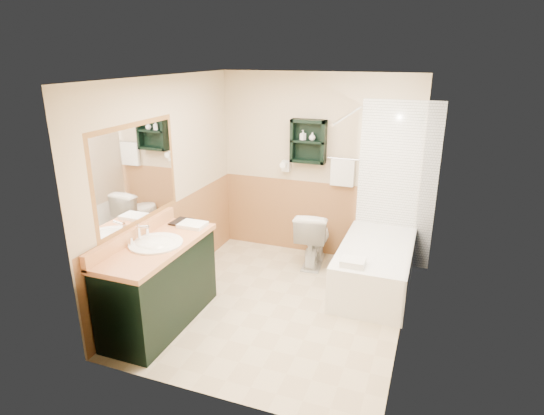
{
  "coord_description": "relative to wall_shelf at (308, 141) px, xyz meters",
  "views": [
    {
      "loc": [
        1.46,
        -4.11,
        2.63
      ],
      "look_at": [
        -0.14,
        0.2,
        1.05
      ],
      "focal_mm": 30.0,
      "sensor_mm": 36.0,
      "label": 1
    }
  ],
  "objects": [
    {
      "name": "wall_shelf",
      "position": [
        0.0,
        0.0,
        0.0
      ],
      "size": [
        0.45,
        0.15,
        0.55
      ],
      "primitive_type": "cube",
      "color": "black",
      "rests_on": "back_wall"
    },
    {
      "name": "bathtub",
      "position": [
        1.03,
        -0.65,
        -1.29
      ],
      "size": [
        0.79,
        1.5,
        0.53
      ],
      "primitive_type": "cube",
      "color": "white",
      "rests_on": "ground"
    },
    {
      "name": "tile_back",
      "position": [
        1.13,
        0.07,
        -0.5
      ],
      "size": [
        0.95,
        0.95,
        2.1
      ],
      "primitive_type": null,
      "color": "white",
      "rests_on": "back_wall"
    },
    {
      "name": "tub_towel",
      "position": [
        0.86,
        -1.23,
        -0.99
      ],
      "size": [
        0.25,
        0.2,
        0.07
      ],
      "primitive_type": "cube",
      "color": "white",
      "rests_on": "bathtub"
    },
    {
      "name": "floor",
      "position": [
        0.1,
        -1.41,
        -1.55
      ],
      "size": [
        3.0,
        3.0,
        0.0
      ],
      "primitive_type": "plane",
      "color": "beige",
      "rests_on": "ground"
    },
    {
      "name": "shower_curtain",
      "position": [
        0.63,
        -0.48,
        -0.4
      ],
      "size": [
        1.05,
        1.05,
        1.7
      ],
      "primitive_type": null,
      "color": "beige",
      "rests_on": "curtain_rod"
    },
    {
      "name": "ceiling",
      "position": [
        0.1,
        -1.41,
        0.87
      ],
      "size": [
        2.6,
        3.0,
        0.04
      ],
      "primitive_type": "cube",
      "color": "white",
      "rests_on": "back_wall"
    },
    {
      "name": "back_wall",
      "position": [
        0.1,
        0.11,
        -0.35
      ],
      "size": [
        2.6,
        0.04,
        2.4
      ],
      "primitive_type": "cube",
      "color": "beige",
      "rests_on": "ground"
    },
    {
      "name": "soap_bottle_a",
      "position": [
        -0.07,
        -0.01,
        0.04
      ],
      "size": [
        0.1,
        0.14,
        0.06
      ],
      "primitive_type": "imported",
      "rotation": [
        0.0,
        0.0,
        -0.43
      ],
      "color": "white",
      "rests_on": "wall_shelf"
    },
    {
      "name": "mirror_frame",
      "position": [
        -1.17,
        -1.96,
        -0.05
      ],
      "size": [
        1.3,
        1.3,
        1.0
      ],
      "primitive_type": null,
      "color": "olive",
      "rests_on": "left_wall"
    },
    {
      "name": "left_wall",
      "position": [
        -1.22,
        -1.41,
        -0.35
      ],
      "size": [
        0.04,
        3.0,
        2.4
      ],
      "primitive_type": "cube",
      "color": "beige",
      "rests_on": "ground"
    },
    {
      "name": "towel_bar",
      "position": [
        0.45,
        0.04,
        -0.2
      ],
      "size": [
        0.4,
        0.06,
        0.4
      ],
      "primitive_type": null,
      "color": "white",
      "rests_on": "back_wall"
    },
    {
      "name": "tile_accent",
      "position": [
        1.37,
        -0.66,
        0.35
      ],
      "size": [
        1.5,
        1.5,
        0.1
      ],
      "primitive_type": null,
      "color": "#13442B",
      "rests_on": "right_wall"
    },
    {
      "name": "curtain_rod",
      "position": [
        0.63,
        -0.66,
        0.45
      ],
      "size": [
        0.03,
        1.6,
        0.03
      ],
      "primitive_type": "cylinder",
      "rotation": [
        1.57,
        0.0,
        0.0
      ],
      "color": "silver",
      "rests_on": "back_wall"
    },
    {
      "name": "mirror_glass",
      "position": [
        -1.17,
        -1.96,
        -0.05
      ],
      "size": [
        1.2,
        1.2,
        0.9
      ],
      "primitive_type": null,
      "color": "white",
      "rests_on": "left_wall"
    },
    {
      "name": "hair_dryer",
      "position": [
        -0.3,
        0.02,
        -0.35
      ],
      "size": [
        0.1,
        0.24,
        0.18
      ],
      "primitive_type": null,
      "color": "white",
      "rests_on": "back_wall"
    },
    {
      "name": "soap_bottle_b",
      "position": [
        0.05,
        -0.01,
        0.06
      ],
      "size": [
        0.1,
        0.12,
        0.08
      ],
      "primitive_type": "imported",
      "rotation": [
        0.0,
        0.0,
        -0.19
      ],
      "color": "white",
      "rests_on": "wall_shelf"
    },
    {
      "name": "vanity_book",
      "position": [
        -1.06,
        -1.54,
        -0.56
      ],
      "size": [
        0.18,
        0.03,
        0.24
      ],
      "primitive_type": "imported",
      "rotation": [
        0.0,
        0.0,
        -0.02
      ],
      "color": "black",
      "rests_on": "vanity"
    },
    {
      "name": "counter_towel",
      "position": [
        -0.79,
        -1.6,
        -0.66
      ],
      "size": [
        0.28,
        0.22,
        0.04
      ],
      "primitive_type": "cube",
      "color": "white",
      "rests_on": "vanity"
    },
    {
      "name": "vanity",
      "position": [
        -0.89,
        -2.13,
        -1.11
      ],
      "size": [
        0.59,
        1.37,
        0.87
      ],
      "primitive_type": "cube",
      "color": "black",
      "rests_on": "ground"
    },
    {
      "name": "wainscot_back",
      "position": [
        0.1,
        0.08,
        -1.05
      ],
      "size": [
        2.58,
        2.58,
        1.0
      ],
      "primitive_type": null,
      "color": "#A96B44",
      "rests_on": "back_wall"
    },
    {
      "name": "tile_right",
      "position": [
        1.38,
        -0.66,
        -0.5
      ],
      "size": [
        1.5,
        1.5,
        2.1
      ],
      "primitive_type": null,
      "color": "white",
      "rests_on": "right_wall"
    },
    {
      "name": "wainscot_left",
      "position": [
        -1.19,
        -1.41,
        -1.05
      ],
      "size": [
        2.98,
        2.98,
        1.0
      ],
      "primitive_type": null,
      "color": "#A96B44",
      "rests_on": "left_wall"
    },
    {
      "name": "right_wall",
      "position": [
        1.42,
        -1.41,
        -0.35
      ],
      "size": [
        0.04,
        3.0,
        2.4
      ],
      "primitive_type": "cube",
      "color": "beige",
      "rests_on": "ground"
    },
    {
      "name": "toilet",
      "position": [
        0.18,
        -0.27,
        -1.19
      ],
      "size": [
        0.48,
        0.77,
        0.72
      ],
      "primitive_type": "imported",
      "rotation": [
        0.0,
        0.0,
        3.24
      ],
      "color": "white",
      "rests_on": "ground"
    }
  ]
}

